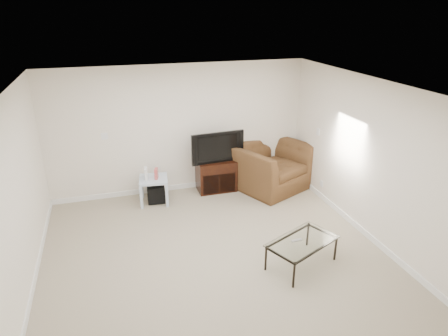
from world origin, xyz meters
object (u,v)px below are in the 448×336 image
object	(u,v)px
tv_stand	(216,175)
subwoofer	(156,193)
side_table	(154,190)
recliner	(272,159)
coffee_table	(301,253)
television	(216,146)

from	to	relation	value
tv_stand	subwoofer	size ratio (longest dim) A/B	2.35
side_table	recliner	bearing A→B (deg)	0.00
side_table	tv_stand	bearing A→B (deg)	10.25
subwoofer	recliner	xyz separation A→B (m)	(2.34, -0.02, 0.43)
coffee_table	subwoofer	bearing A→B (deg)	123.27
television	recliner	xyz separation A→B (m)	(1.10, -0.20, -0.33)
recliner	coffee_table	xyz separation A→B (m)	(-0.63, -2.59, -0.41)
television	subwoofer	world-z (taller)	television
recliner	coffee_table	bearing A→B (deg)	-128.14
side_table	recliner	size ratio (longest dim) A/B	0.37
television	recliner	world-z (taller)	television
tv_stand	recliner	size ratio (longest dim) A/B	0.55
side_table	coffee_table	size ratio (longest dim) A/B	0.51
tv_stand	subwoofer	bearing A→B (deg)	-170.08
television	coffee_table	size ratio (longest dim) A/B	0.97
tv_stand	recliner	bearing A→B (deg)	-11.63
tv_stand	recliner	world-z (taller)	recliner
side_table	television	bearing A→B (deg)	8.87
television	recliner	distance (m)	1.17
tv_stand	coffee_table	bearing A→B (deg)	-80.32
television	subwoofer	distance (m)	1.46
side_table	subwoofer	distance (m)	0.08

